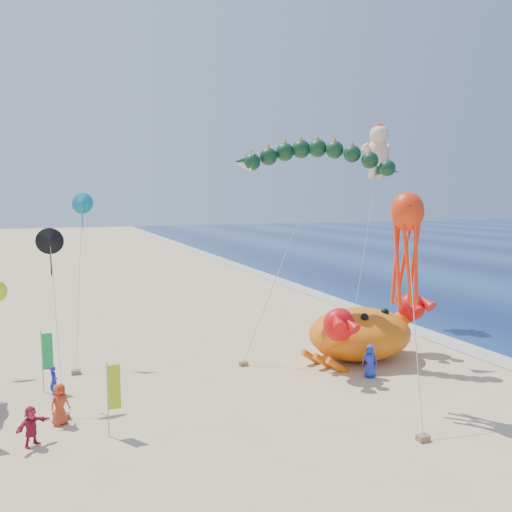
{
  "coord_description": "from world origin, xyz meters",
  "views": [
    {
      "loc": [
        -13.02,
        -25.34,
        9.87
      ],
      "look_at": [
        -2.0,
        2.0,
        6.5
      ],
      "focal_mm": 35.0,
      "sensor_mm": 36.0,
      "label": 1
    }
  ],
  "objects_px": {
    "cherub_kite": "(378,150)",
    "dragon_kite": "(316,162)",
    "octopus_kite": "(407,241)",
    "crab_inflatable": "(361,332)"
  },
  "relations": [
    {
      "from": "crab_inflatable",
      "to": "octopus_kite",
      "type": "height_order",
      "value": "octopus_kite"
    },
    {
      "from": "dragon_kite",
      "to": "crab_inflatable",
      "type": "bearing_deg",
      "value": -38.37
    },
    {
      "from": "crab_inflatable",
      "to": "dragon_kite",
      "type": "bearing_deg",
      "value": 141.63
    },
    {
      "from": "crab_inflatable",
      "to": "octopus_kite",
      "type": "bearing_deg",
      "value": -107.99
    },
    {
      "from": "dragon_kite",
      "to": "cherub_kite",
      "type": "xyz_separation_m",
      "value": [
        9.01,
        6.33,
        1.59
      ]
    },
    {
      "from": "cherub_kite",
      "to": "octopus_kite",
      "type": "xyz_separation_m",
      "value": [
        -8.85,
        -14.86,
        -5.78
      ]
    },
    {
      "from": "crab_inflatable",
      "to": "dragon_kite",
      "type": "xyz_separation_m",
      "value": [
        -2.33,
        1.85,
        10.41
      ]
    },
    {
      "from": "octopus_kite",
      "to": "crab_inflatable",
      "type": "bearing_deg",
      "value": 72.01
    },
    {
      "from": "octopus_kite",
      "to": "dragon_kite",
      "type": "bearing_deg",
      "value": 91.08
    },
    {
      "from": "cherub_kite",
      "to": "dragon_kite",
      "type": "bearing_deg",
      "value": -144.92
    }
  ]
}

